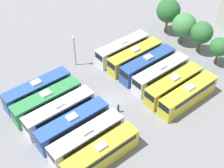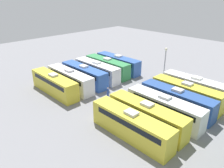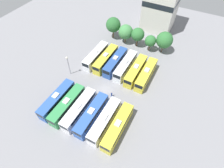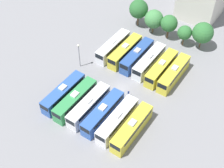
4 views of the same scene
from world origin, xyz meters
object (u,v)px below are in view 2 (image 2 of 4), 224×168
(bus_0, at_px, (118,63))
(bus_5, at_px, (54,84))
(bus_9, at_px, (164,108))
(bus_1, at_px, (107,66))
(bus_3, at_px, (84,74))
(bus_7, at_px, (186,93))
(bus_10, at_px, (147,115))
(bus_11, at_px, (131,125))
(worker_person, at_px, (108,93))
(bus_2, at_px, (97,70))
(bus_6, at_px, (196,87))
(light_pole, at_px, (165,57))
(bus_4, at_px, (70,79))
(bus_8, at_px, (177,100))

(bus_0, bearing_deg, bus_5, 1.51)
(bus_9, bearing_deg, bus_1, -109.29)
(bus_3, height_order, bus_5, same)
(bus_3, relative_size, bus_7, 1.00)
(bus_10, height_order, bus_11, same)
(bus_3, relative_size, worker_person, 6.36)
(bus_2, height_order, bus_9, same)
(bus_1, bearing_deg, bus_6, 100.05)
(bus_5, xyz_separation_m, light_pole, (-20.40, 9.57, 2.73))
(worker_person, relative_size, light_pole, 0.28)
(bus_1, height_order, worker_person, bus_1)
(bus_1, xyz_separation_m, bus_10, (10.18, 18.66, 0.00))
(bus_4, bearing_deg, bus_5, -0.35)
(bus_3, relative_size, bus_4, 1.00)
(bus_8, relative_size, bus_11, 1.00)
(bus_4, relative_size, bus_5, 1.00)
(light_pole, bearing_deg, bus_9, 33.58)
(bus_0, xyz_separation_m, bus_6, (-0.04, 18.75, 0.00))
(bus_2, height_order, bus_7, same)
(bus_0, relative_size, bus_3, 1.00)
(bus_8, height_order, light_pole, light_pole)
(bus_4, relative_size, bus_6, 1.00)
(worker_person, bearing_deg, bus_3, -97.21)
(bus_3, relative_size, light_pole, 1.78)
(bus_10, bearing_deg, light_pole, -153.39)
(bus_4, xyz_separation_m, worker_person, (-2.41, 7.87, -0.98))
(bus_8, distance_m, worker_person, 11.62)
(bus_6, relative_size, light_pole, 1.78)
(bus_10, relative_size, light_pole, 1.78)
(bus_10, distance_m, worker_person, 10.57)
(bus_4, distance_m, bus_6, 22.72)
(bus_3, height_order, bus_8, same)
(bus_0, bearing_deg, bus_6, 90.13)
(bus_8, relative_size, light_pole, 1.78)
(bus_11, bearing_deg, bus_3, -109.95)
(bus_6, xyz_separation_m, bus_10, (13.52, -0.18, 0.00))
(bus_10, relative_size, bus_11, 1.00)
(bus_5, xyz_separation_m, bus_10, (-3.32, 18.12, 0.00))
(bus_7, bearing_deg, bus_3, -70.36)
(bus_2, bearing_deg, bus_10, 69.35)
(bus_3, xyz_separation_m, bus_10, (3.46, 18.22, 0.00))
(bus_0, height_order, bus_9, same)
(bus_2, xyz_separation_m, bus_11, (10.08, 18.39, 0.00))
(bus_7, bearing_deg, bus_10, -1.80)
(bus_5, xyz_separation_m, bus_11, (-0.16, 18.15, 0.00))
(bus_0, relative_size, bus_7, 1.00)
(bus_10, bearing_deg, bus_3, -100.75)
(bus_7, bearing_deg, bus_9, 1.34)
(bus_0, bearing_deg, bus_11, 48.18)
(worker_person, bearing_deg, bus_1, -132.53)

